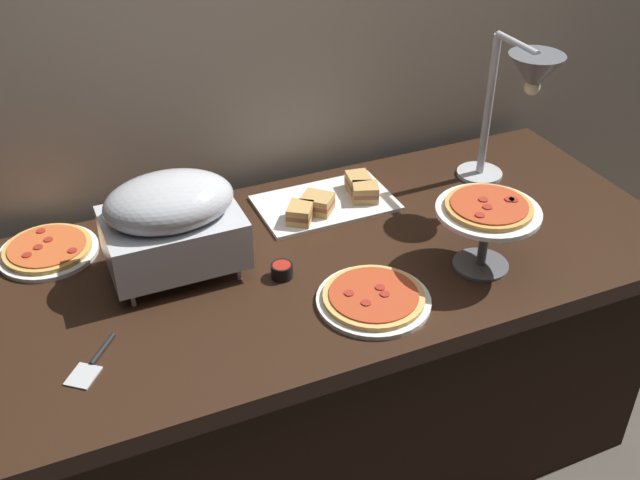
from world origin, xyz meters
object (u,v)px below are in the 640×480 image
Objects in this scene: heat_lamp at (524,85)px; sandwich_platter at (330,200)px; pizza_plate_front at (374,298)px; sauce_cup_near at (282,270)px; pizza_plate_center at (48,250)px; serving_spatula at (93,363)px; chafing_dish at (172,221)px; pizza_plate_raised_stand at (488,216)px.

heat_lamp is 0.62m from sandwich_platter.
heat_lamp is 1.16× the size of sandwich_platter.
pizza_plate_front is 4.97× the size of sauce_cup_near.
pizza_plate_center is at bearing 169.53° from heat_lamp.
sandwich_platter is 0.84m from serving_spatula.
pizza_plate_center is 1.69× the size of serving_spatula.
sandwich_platter reaches higher than pizza_plate_front.
chafing_dish is 0.30m from sauce_cup_near.
pizza_plate_raised_stand is at bearing -1.74° from serving_spatula.
chafing_dish is at bearing 178.36° from heat_lamp.
pizza_plate_center is 0.78m from sandwich_platter.
heat_lamp is 0.74m from pizza_plate_front.
pizza_plate_front is at bearing -38.47° from chafing_dish.
sandwich_platter is 0.36m from sauce_cup_near.
pizza_plate_raised_stand is 0.53m from sauce_cup_near.
pizza_plate_center reaches higher than serving_spatula.
pizza_plate_front is 0.87m from pizza_plate_center.
pizza_plate_center is at bearing 144.65° from chafing_dish.
pizza_plate_raised_stand is at bearing 4.43° from pizza_plate_front.
sandwich_platter reaches higher than sauce_cup_near.
heat_lamp is at bearing -17.57° from sandwich_platter.
heat_lamp is at bearing 7.77° from sauce_cup_near.
chafing_dish reaches higher than serving_spatula.
heat_lamp is 2.97× the size of serving_spatula.
pizza_plate_raised_stand reaches higher than sandwich_platter.
pizza_plate_front is at bearing -4.76° from serving_spatula.
sauce_cup_near is at bearing 14.90° from serving_spatula.
serving_spatula is at bearing 175.24° from pizza_plate_front.
pizza_plate_raised_stand reaches higher than sauce_cup_near.
pizza_plate_front reaches higher than serving_spatula.
chafing_dish is at bearing 157.96° from pizza_plate_raised_stand.
pizza_plate_raised_stand is (0.32, 0.02, 0.14)m from pizza_plate_front.
chafing_dish is at bearing -35.35° from pizza_plate_center.
pizza_plate_center is 4.64× the size of sauce_cup_near.
pizza_plate_center is at bearing 174.32° from sandwich_platter.
chafing_dish is 0.39m from pizza_plate_center.
chafing_dish is at bearing 45.43° from serving_spatula.
sandwich_platter is 2.56× the size of serving_spatula.
pizza_plate_front is 1.07× the size of pizza_plate_raised_stand.
pizza_plate_raised_stand reaches higher than pizza_plate_front.
serving_spatula is at bearing -134.57° from chafing_dish.
sandwich_platter is (0.09, 0.45, 0.01)m from pizza_plate_front.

